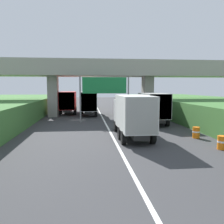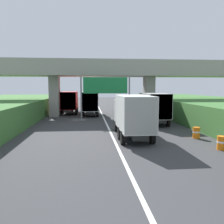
{
  "view_description": "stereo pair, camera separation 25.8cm",
  "coord_description": "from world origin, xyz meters",
  "px_view_note": "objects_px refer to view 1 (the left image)",
  "views": [
    {
      "loc": [
        -2.11,
        -2.06,
        4.01
      ],
      "look_at": [
        0.0,
        17.4,
        2.0
      ],
      "focal_mm": 37.63,
      "sensor_mm": 36.0,
      "label": 1
    },
    {
      "loc": [
        -1.85,
        -2.08,
        4.01
      ],
      "look_at": [
        0.0,
        17.4,
        2.0
      ],
      "focal_mm": 37.63,
      "sensor_mm": 36.0,
      "label": 2
    }
  ],
  "objects_px": {
    "truck_red": "(68,101)",
    "truck_silver": "(88,102)",
    "construction_barrel_2": "(222,143)",
    "overhead_highway_sign": "(105,88)",
    "construction_barrel_3": "(196,132)",
    "car_yellow": "(89,105)",
    "truck_white": "(132,114)",
    "truck_black": "(151,106)",
    "car_blue": "(89,102)"
  },
  "relations": [
    {
      "from": "truck_silver",
      "to": "truck_white",
      "type": "height_order",
      "value": "same"
    },
    {
      "from": "overhead_highway_sign",
      "to": "truck_silver",
      "type": "height_order",
      "value": "overhead_highway_sign"
    },
    {
      "from": "truck_black",
      "to": "construction_barrel_3",
      "type": "bearing_deg",
      "value": -80.01
    },
    {
      "from": "truck_white",
      "to": "overhead_highway_sign",
      "type": "bearing_deg",
      "value": 99.51
    },
    {
      "from": "truck_black",
      "to": "car_blue",
      "type": "xyz_separation_m",
      "value": [
        -6.83,
        26.77,
        -1.08
      ]
    },
    {
      "from": "car_yellow",
      "to": "truck_white",
      "type": "bearing_deg",
      "value": -83.27
    },
    {
      "from": "car_yellow",
      "to": "car_blue",
      "type": "relative_size",
      "value": 1.0
    },
    {
      "from": "truck_silver",
      "to": "car_blue",
      "type": "distance_m",
      "value": 17.88
    },
    {
      "from": "truck_silver",
      "to": "construction_barrel_2",
      "type": "bearing_deg",
      "value": -67.48
    },
    {
      "from": "truck_black",
      "to": "car_yellow",
      "type": "bearing_deg",
      "value": 109.51
    },
    {
      "from": "truck_red",
      "to": "construction_barrel_2",
      "type": "bearing_deg",
      "value": -63.22
    },
    {
      "from": "truck_red",
      "to": "construction_barrel_3",
      "type": "relative_size",
      "value": 8.11
    },
    {
      "from": "truck_silver",
      "to": "truck_white",
      "type": "distance_m",
      "value": 16.59
    },
    {
      "from": "truck_red",
      "to": "construction_barrel_2",
      "type": "height_order",
      "value": "truck_red"
    },
    {
      "from": "car_blue",
      "to": "truck_silver",
      "type": "bearing_deg",
      "value": -90.64
    },
    {
      "from": "overhead_highway_sign",
      "to": "truck_silver",
      "type": "bearing_deg",
      "value": 104.74
    },
    {
      "from": "construction_barrel_3",
      "to": "truck_black",
      "type": "bearing_deg",
      "value": 99.99
    },
    {
      "from": "truck_red",
      "to": "truck_silver",
      "type": "xyz_separation_m",
      "value": [
        3.09,
        -2.46,
        0.0
      ]
    },
    {
      "from": "truck_red",
      "to": "truck_white",
      "type": "height_order",
      "value": "same"
    },
    {
      "from": "truck_red",
      "to": "construction_barrel_3",
      "type": "xyz_separation_m",
      "value": [
        11.55,
        -19.49,
        -1.47
      ]
    },
    {
      "from": "truck_black",
      "to": "truck_white",
      "type": "bearing_deg",
      "value": -116.42
    },
    {
      "from": "overhead_highway_sign",
      "to": "construction_barrel_2",
      "type": "distance_m",
      "value": 15.42
    },
    {
      "from": "car_blue",
      "to": "construction_barrel_3",
      "type": "bearing_deg",
      "value": -76.67
    },
    {
      "from": "truck_red",
      "to": "car_blue",
      "type": "distance_m",
      "value": 15.77
    },
    {
      "from": "overhead_highway_sign",
      "to": "car_blue",
      "type": "relative_size",
      "value": 1.43
    },
    {
      "from": "overhead_highway_sign",
      "to": "construction_barrel_2",
      "type": "xyz_separation_m",
      "value": [
        6.66,
        -13.47,
        -3.51
      ]
    },
    {
      "from": "overhead_highway_sign",
      "to": "car_blue",
      "type": "height_order",
      "value": "overhead_highway_sign"
    },
    {
      "from": "truck_red",
      "to": "construction_barrel_2",
      "type": "xyz_separation_m",
      "value": [
        11.61,
        -23.0,
        -1.47
      ]
    },
    {
      "from": "truck_silver",
      "to": "truck_white",
      "type": "relative_size",
      "value": 1.0
    },
    {
      "from": "overhead_highway_sign",
      "to": "truck_black",
      "type": "bearing_deg",
      "value": -19.63
    },
    {
      "from": "truck_white",
      "to": "truck_black",
      "type": "height_order",
      "value": "same"
    },
    {
      "from": "car_blue",
      "to": "truck_black",
      "type": "bearing_deg",
      "value": -75.68
    },
    {
      "from": "car_yellow",
      "to": "truck_silver",
      "type": "bearing_deg",
      "value": -91.61
    },
    {
      "from": "construction_barrel_2",
      "to": "construction_barrel_3",
      "type": "distance_m",
      "value": 3.51
    },
    {
      "from": "overhead_highway_sign",
      "to": "construction_barrel_2",
      "type": "relative_size",
      "value": 6.53
    },
    {
      "from": "car_yellow",
      "to": "construction_barrel_2",
      "type": "distance_m",
      "value": 31.76
    },
    {
      "from": "truck_silver",
      "to": "truck_white",
      "type": "xyz_separation_m",
      "value": [
        3.4,
        -16.24,
        0.0
      ]
    },
    {
      "from": "overhead_highway_sign",
      "to": "truck_black",
      "type": "distance_m",
      "value": 5.85
    },
    {
      "from": "construction_barrel_2",
      "to": "car_blue",
      "type": "bearing_deg",
      "value": 102.23
    },
    {
      "from": "car_blue",
      "to": "construction_barrel_2",
      "type": "bearing_deg",
      "value": -77.77
    },
    {
      "from": "truck_red",
      "to": "truck_black",
      "type": "distance_m",
      "value": 15.23
    },
    {
      "from": "car_yellow",
      "to": "construction_barrel_2",
      "type": "bearing_deg",
      "value": -74.97
    },
    {
      "from": "truck_silver",
      "to": "truck_black",
      "type": "distance_m",
      "value": 11.36
    },
    {
      "from": "overhead_highway_sign",
      "to": "car_yellow",
      "type": "height_order",
      "value": "overhead_highway_sign"
    },
    {
      "from": "truck_silver",
      "to": "construction_barrel_2",
      "type": "height_order",
      "value": "truck_silver"
    },
    {
      "from": "truck_white",
      "to": "construction_barrel_2",
      "type": "bearing_deg",
      "value": -40.03
    },
    {
      "from": "truck_red",
      "to": "truck_silver",
      "type": "relative_size",
      "value": 1.0
    },
    {
      "from": "truck_white",
      "to": "construction_barrel_2",
      "type": "relative_size",
      "value": 8.11
    },
    {
      "from": "truck_red",
      "to": "construction_barrel_3",
      "type": "distance_m",
      "value": 22.7
    },
    {
      "from": "truck_red",
      "to": "truck_silver",
      "type": "bearing_deg",
      "value": -38.49
    }
  ]
}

